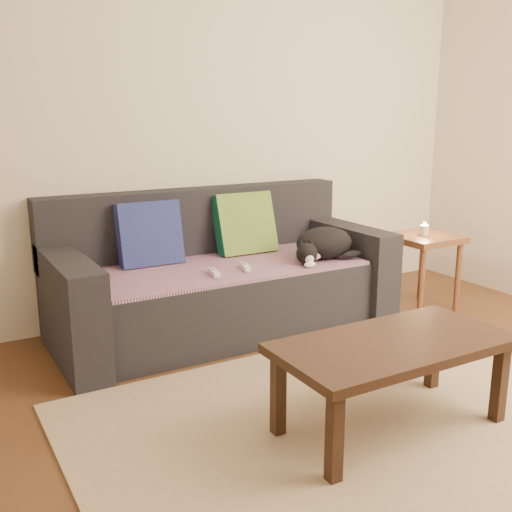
% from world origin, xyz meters
% --- Properties ---
extents(ground, '(4.50, 4.50, 0.00)m').
position_xyz_m(ground, '(0.00, 0.00, 0.00)').
color(ground, brown).
rests_on(ground, ground).
extents(back_wall, '(4.50, 0.04, 2.60)m').
position_xyz_m(back_wall, '(0.00, 2.00, 1.30)').
color(back_wall, beige).
rests_on(back_wall, ground).
extents(sofa, '(2.10, 0.94, 0.87)m').
position_xyz_m(sofa, '(0.00, 1.57, 0.31)').
color(sofa, '#232328').
rests_on(sofa, ground).
extents(throw_blanket, '(1.66, 0.74, 0.02)m').
position_xyz_m(throw_blanket, '(0.00, 1.48, 0.43)').
color(throw_blanket, '#44284C').
rests_on(throw_blanket, sofa).
extents(cushion_navy, '(0.39, 0.17, 0.41)m').
position_xyz_m(cushion_navy, '(-0.40, 1.74, 0.63)').
color(cushion_navy, '#11234D').
rests_on(cushion_navy, throw_blanket).
extents(cushion_green, '(0.41, 0.22, 0.42)m').
position_xyz_m(cushion_green, '(0.27, 1.74, 0.63)').
color(cushion_green, '#0D533A').
rests_on(cushion_green, throw_blanket).
extents(cat, '(0.49, 0.36, 0.20)m').
position_xyz_m(cat, '(0.61, 1.31, 0.54)').
color(cat, black).
rests_on(cat, throw_blanket).
extents(wii_remote_a, '(0.06, 0.15, 0.03)m').
position_xyz_m(wii_remote_a, '(-0.17, 1.31, 0.46)').
color(wii_remote_a, white).
rests_on(wii_remote_a, throw_blanket).
extents(wii_remote_b, '(0.08, 0.15, 0.03)m').
position_xyz_m(wii_remote_b, '(0.05, 1.33, 0.46)').
color(wii_remote_b, white).
rests_on(wii_remote_b, throw_blanket).
extents(side_table, '(0.43, 0.43, 0.53)m').
position_xyz_m(side_table, '(1.39, 1.21, 0.44)').
color(side_table, brown).
rests_on(side_table, ground).
extents(candle, '(0.06, 0.06, 0.09)m').
position_xyz_m(candle, '(1.39, 1.21, 0.57)').
color(candle, beige).
rests_on(candle, side_table).
extents(rug, '(2.50, 1.80, 0.01)m').
position_xyz_m(rug, '(0.00, 0.15, 0.01)').
color(rug, tan).
rests_on(rug, ground).
extents(coffee_table, '(1.04, 0.52, 0.41)m').
position_xyz_m(coffee_table, '(0.08, 0.07, 0.36)').
color(coffee_table, '#302013').
rests_on(coffee_table, rug).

